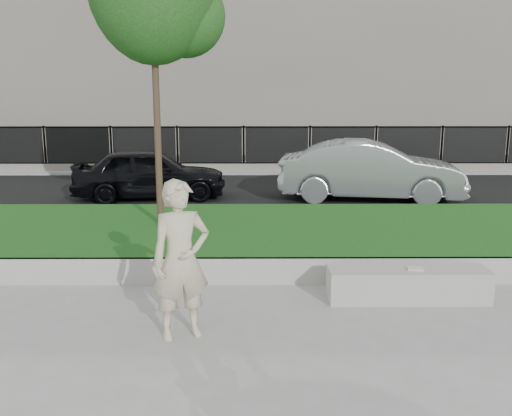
{
  "coord_description": "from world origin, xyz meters",
  "views": [
    {
      "loc": [
        -0.31,
        -6.94,
        2.83
      ],
      "look_at": [
        -0.26,
        1.2,
        1.11
      ],
      "focal_mm": 40.0,
      "sensor_mm": 36.0,
      "label": 1
    }
  ],
  "objects_px": {
    "stone_bench": "(408,284)",
    "car_dark": "(150,173)",
    "book": "(415,269)",
    "car_silver": "(370,171)",
    "man": "(181,260)"
  },
  "relations": [
    {
      "from": "stone_bench",
      "to": "car_dark",
      "type": "relative_size",
      "value": 0.56
    },
    {
      "from": "stone_bench",
      "to": "book",
      "type": "relative_size",
      "value": 10.38
    },
    {
      "from": "stone_bench",
      "to": "car_silver",
      "type": "relative_size",
      "value": 0.47
    },
    {
      "from": "stone_bench",
      "to": "book",
      "type": "height_order",
      "value": "book"
    },
    {
      "from": "car_dark",
      "to": "car_silver",
      "type": "bearing_deg",
      "value": -99.69
    },
    {
      "from": "car_silver",
      "to": "stone_bench",
      "type": "bearing_deg",
      "value": -179.16
    },
    {
      "from": "man",
      "to": "car_dark",
      "type": "distance_m",
      "value": 8.44
    },
    {
      "from": "book",
      "to": "car_silver",
      "type": "bearing_deg",
      "value": 94.41
    },
    {
      "from": "man",
      "to": "car_dark",
      "type": "height_order",
      "value": "man"
    },
    {
      "from": "book",
      "to": "car_dark",
      "type": "height_order",
      "value": "car_dark"
    },
    {
      "from": "book",
      "to": "car_dark",
      "type": "bearing_deg",
      "value": 134.93
    },
    {
      "from": "man",
      "to": "car_dark",
      "type": "xyz_separation_m",
      "value": [
        -1.81,
        8.24,
        -0.22
      ]
    },
    {
      "from": "stone_bench",
      "to": "car_silver",
      "type": "xyz_separation_m",
      "value": [
        0.87,
        6.86,
        0.57
      ]
    },
    {
      "from": "man",
      "to": "stone_bench",
      "type": "bearing_deg",
      "value": -0.1
    },
    {
      "from": "man",
      "to": "car_dark",
      "type": "bearing_deg",
      "value": 80.9
    }
  ]
}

